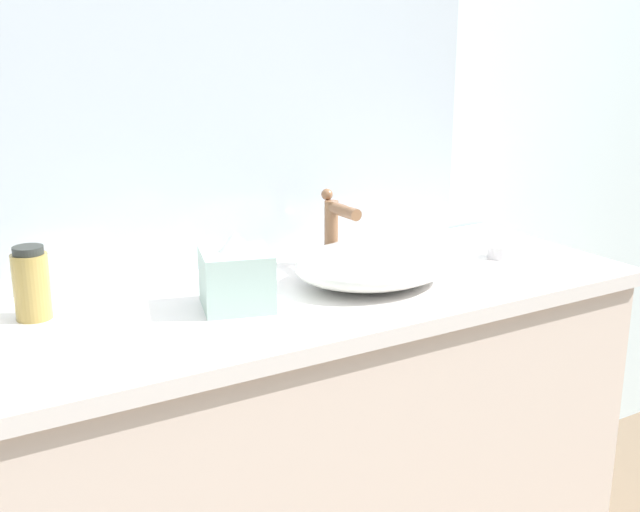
# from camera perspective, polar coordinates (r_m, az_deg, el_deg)

# --- Properties ---
(bathroom_wall_rear) EXTENTS (6.00, 0.06, 2.60)m
(bathroom_wall_rear) POSITION_cam_1_polar(r_m,az_deg,el_deg) (1.89, -7.61, 13.02)
(bathroom_wall_rear) COLOR silver
(bathroom_wall_rear) RESTS_ON ground
(vanity_counter) EXTENTS (1.77, 0.57, 0.85)m
(vanity_counter) POSITION_cam_1_polar(r_m,az_deg,el_deg) (1.84, -4.02, -15.70)
(vanity_counter) COLOR beige
(vanity_counter) RESTS_ON ground
(wall_mirror_panel) EXTENTS (1.48, 0.01, 1.01)m
(wall_mirror_panel) POSITION_cam_1_polar(r_m,az_deg,el_deg) (1.83, -8.80, 14.58)
(wall_mirror_panel) COLOR #B2BCC6
(wall_mirror_panel) RESTS_ON vanity_counter
(sink_basin) EXTENTS (0.37, 0.30, 0.09)m
(sink_basin) POSITION_cam_1_polar(r_m,az_deg,el_deg) (1.75, 3.91, -0.57)
(sink_basin) COLOR silver
(sink_basin) RESTS_ON vanity_counter
(faucet) EXTENTS (0.03, 0.14, 0.18)m
(faucet) POSITION_cam_1_polar(r_m,az_deg,el_deg) (1.87, 1.08, 2.40)
(faucet) COLOR brown
(faucet) RESTS_ON vanity_counter
(lotion_bottle) EXTENTS (0.07, 0.07, 0.15)m
(lotion_bottle) POSITION_cam_1_polar(r_m,az_deg,el_deg) (1.62, -20.24, -1.91)
(lotion_bottle) COLOR #A88A44
(lotion_bottle) RESTS_ON vanity_counter
(tissue_box) EXTENTS (0.17, 0.17, 0.16)m
(tissue_box) POSITION_cam_1_polar(r_m,az_deg,el_deg) (1.60, -6.10, -1.42)
(tissue_box) COLOR #ACC8BD
(tissue_box) RESTS_ON vanity_counter
(candle_jar) EXTENTS (0.06, 0.06, 0.03)m
(candle_jar) POSITION_cam_1_polar(r_m,az_deg,el_deg) (2.01, 12.87, 0.33)
(candle_jar) COLOR silver
(candle_jar) RESTS_ON vanity_counter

